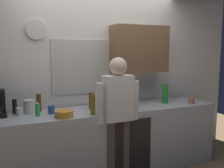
# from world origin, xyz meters

# --- Properties ---
(kitchen_counter) EXTENTS (3.13, 0.64, 0.90)m
(kitchen_counter) POSITION_xyz_m (0.00, 0.30, 0.45)
(kitchen_counter) COLOR #B2B7BC
(kitchen_counter) RESTS_ON ground_plane
(dishwasher_panel) EXTENTS (0.56, 0.02, 0.81)m
(dishwasher_panel) POSITION_xyz_m (0.17, -0.03, 0.40)
(dishwasher_panel) COLOR black
(dishwasher_panel) RESTS_ON ground_plane
(back_wall_assembly) EXTENTS (4.73, 0.42, 2.60)m
(back_wall_assembly) POSITION_xyz_m (0.07, 0.70, 1.35)
(back_wall_assembly) COLOR white
(back_wall_assembly) RESTS_ON ground_plane
(bottle_clear_soda) EXTENTS (0.09, 0.09, 0.28)m
(bottle_clear_soda) POSITION_xyz_m (0.92, 0.32, 1.04)
(bottle_clear_soda) COLOR #2D8C33
(bottle_clear_soda) RESTS_ON kitchen_counter
(bottle_amber_beer) EXTENTS (0.06, 0.06, 0.23)m
(bottle_amber_beer) POSITION_xyz_m (-0.88, 0.51, 1.01)
(bottle_amber_beer) COLOR brown
(bottle_amber_beer) RESTS_ON kitchen_counter
(bottle_red_vinegar) EXTENTS (0.06, 0.06, 0.22)m
(bottle_red_vinegar) POSITION_xyz_m (-0.22, 0.39, 1.01)
(bottle_red_vinegar) COLOR maroon
(bottle_red_vinegar) RESTS_ON kitchen_counter
(bottle_olive_oil) EXTENTS (0.06, 0.06, 0.25)m
(bottle_olive_oil) POSITION_xyz_m (-0.30, 0.08, 1.02)
(bottle_olive_oil) COLOR olive
(bottle_olive_oil) RESTS_ON kitchen_counter
(bottle_dark_sauce) EXTENTS (0.06, 0.06, 0.18)m
(bottle_dark_sauce) POSITION_xyz_m (-1.17, 0.53, 0.99)
(bottle_dark_sauce) COLOR black
(bottle_dark_sauce) RESTS_ON kitchen_counter
(bottle_green_wine) EXTENTS (0.07, 0.07, 0.30)m
(bottle_green_wine) POSITION_xyz_m (0.34, 0.33, 1.05)
(bottle_green_wine) COLOR #195923
(bottle_green_wine) RESTS_ON kitchen_counter
(cup_terracotta_mug) EXTENTS (0.08, 0.08, 0.09)m
(cup_terracotta_mug) POSITION_xyz_m (1.25, 0.12, 0.95)
(cup_terracotta_mug) COLOR #B26647
(cup_terracotta_mug) RESTS_ON kitchen_counter
(cup_blue_mug) EXTENTS (0.08, 0.08, 0.10)m
(cup_blue_mug) POSITION_xyz_m (-0.76, 0.34, 0.95)
(cup_blue_mug) COLOR #3351B2
(cup_blue_mug) RESTS_ON kitchen_counter
(cup_white_mug) EXTENTS (0.08, 0.08, 0.09)m
(cup_white_mug) POSITION_xyz_m (-1.13, 0.41, 0.95)
(cup_white_mug) COLOR white
(cup_white_mug) RESTS_ON kitchen_counter
(mixing_bowl) EXTENTS (0.22, 0.22, 0.08)m
(mixing_bowl) POSITION_xyz_m (-0.65, 0.11, 0.94)
(mixing_bowl) COLOR orange
(mixing_bowl) RESTS_ON kitchen_counter
(potted_plant) EXTENTS (0.15, 0.15, 0.23)m
(potted_plant) POSITION_xyz_m (0.08, 0.44, 1.03)
(potted_plant) COLOR #9E5638
(potted_plant) RESTS_ON kitchen_counter
(dish_soap) EXTENTS (0.06, 0.06, 0.18)m
(dish_soap) POSITION_xyz_m (-0.93, 0.29, 0.98)
(dish_soap) COLOR green
(dish_soap) RESTS_ON kitchen_counter
(storage_canister) EXTENTS (0.14, 0.14, 0.17)m
(storage_canister) POSITION_xyz_m (-1.00, 0.47, 0.98)
(storage_canister) COLOR silver
(storage_canister) RESTS_ON kitchen_counter
(person_at_sink) EXTENTS (0.57, 0.22, 1.60)m
(person_at_sink) POSITION_xyz_m (0.00, 0.00, 0.95)
(person_at_sink) COLOR brown
(person_at_sink) RESTS_ON ground_plane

